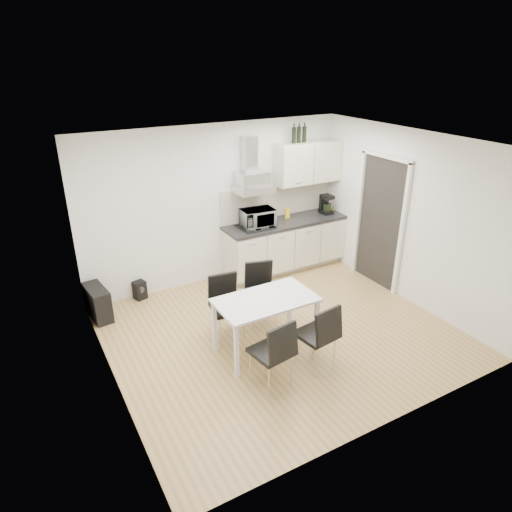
{
  "coord_description": "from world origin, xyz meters",
  "views": [
    {
      "loc": [
        -2.92,
        -4.52,
        3.59
      ],
      "look_at": [
        -0.21,
        0.3,
        1.1
      ],
      "focal_mm": 32.0,
      "sensor_mm": 36.0,
      "label": 1
    }
  ],
  "objects_px": {
    "chair_near_left": "(271,352)",
    "chair_near_right": "(316,335)",
    "chair_far_left": "(228,309)",
    "chair_far_right": "(262,294)",
    "dining_table": "(266,305)",
    "kitchenette": "(286,225)",
    "floor_speaker": "(140,290)",
    "guitar_amp": "(98,303)"
  },
  "relations": [
    {
      "from": "chair_far_left",
      "to": "dining_table",
      "type": "bearing_deg",
      "value": 128.1
    },
    {
      "from": "chair_far_left",
      "to": "floor_speaker",
      "type": "xyz_separation_m",
      "value": [
        -0.75,
        1.63,
        -0.29
      ]
    },
    {
      "from": "kitchenette",
      "to": "floor_speaker",
      "type": "distance_m",
      "value": 2.7
    },
    {
      "from": "chair_far_left",
      "to": "chair_near_left",
      "type": "distance_m",
      "value": 1.12
    },
    {
      "from": "chair_near_left",
      "to": "guitar_amp",
      "type": "xyz_separation_m",
      "value": [
        -1.44,
        2.5,
        -0.2
      ]
    },
    {
      "from": "chair_near_right",
      "to": "chair_near_left",
      "type": "bearing_deg",
      "value": 174.24
    },
    {
      "from": "kitchenette",
      "to": "chair_far_left",
      "type": "distance_m",
      "value": 2.4
    },
    {
      "from": "dining_table",
      "to": "chair_near_right",
      "type": "distance_m",
      "value": 0.73
    },
    {
      "from": "kitchenette",
      "to": "dining_table",
      "type": "distance_m",
      "value": 2.51
    },
    {
      "from": "kitchenette",
      "to": "chair_far_left",
      "type": "height_order",
      "value": "kitchenette"
    },
    {
      "from": "chair_near_left",
      "to": "chair_near_right",
      "type": "xyz_separation_m",
      "value": [
        0.65,
        0.03,
        0.0
      ]
    },
    {
      "from": "chair_far_right",
      "to": "dining_table",
      "type": "bearing_deg",
      "value": 79.86
    },
    {
      "from": "kitchenette",
      "to": "floor_speaker",
      "type": "relative_size",
      "value": 8.48
    },
    {
      "from": "chair_far_left",
      "to": "floor_speaker",
      "type": "height_order",
      "value": "chair_far_left"
    },
    {
      "from": "chair_far_right",
      "to": "chair_near_left",
      "type": "distance_m",
      "value": 1.36
    },
    {
      "from": "chair_far_left",
      "to": "chair_far_right",
      "type": "bearing_deg",
      "value": -162.34
    },
    {
      "from": "chair_near_right",
      "to": "chair_far_right",
      "type": "bearing_deg",
      "value": 84.9
    },
    {
      "from": "kitchenette",
      "to": "dining_table",
      "type": "relative_size",
      "value": 2.0
    },
    {
      "from": "dining_table",
      "to": "chair_far_right",
      "type": "bearing_deg",
      "value": 63.89
    },
    {
      "from": "dining_table",
      "to": "floor_speaker",
      "type": "xyz_separation_m",
      "value": [
        -1.05,
        2.13,
        -0.51
      ]
    },
    {
      "from": "kitchenette",
      "to": "chair_near_left",
      "type": "xyz_separation_m",
      "value": [
        -1.85,
        -2.58,
        -0.39
      ]
    },
    {
      "from": "chair_far_right",
      "to": "guitar_amp",
      "type": "distance_m",
      "value": 2.4
    },
    {
      "from": "dining_table",
      "to": "guitar_amp",
      "type": "xyz_separation_m",
      "value": [
        -1.74,
        1.88,
        -0.41
      ]
    },
    {
      "from": "kitchenette",
      "to": "chair_near_left",
      "type": "bearing_deg",
      "value": -125.67
    },
    {
      "from": "chair_far_left",
      "to": "chair_near_left",
      "type": "xyz_separation_m",
      "value": [
        0.0,
        -1.12,
        0.0
      ]
    },
    {
      "from": "chair_far_right",
      "to": "chair_near_right",
      "type": "xyz_separation_m",
      "value": [
        0.07,
        -1.2,
        0.0
      ]
    },
    {
      "from": "dining_table",
      "to": "chair_near_left",
      "type": "bearing_deg",
      "value": -115.57
    },
    {
      "from": "kitchenette",
      "to": "chair_near_left",
      "type": "distance_m",
      "value": 3.2
    },
    {
      "from": "dining_table",
      "to": "chair_near_right",
      "type": "relative_size",
      "value": 1.43
    },
    {
      "from": "kitchenette",
      "to": "chair_near_right",
      "type": "height_order",
      "value": "kitchenette"
    },
    {
      "from": "guitar_amp",
      "to": "floor_speaker",
      "type": "xyz_separation_m",
      "value": [
        0.68,
        0.25,
        -0.09
      ]
    },
    {
      "from": "chair_far_left",
      "to": "chair_far_right",
      "type": "height_order",
      "value": "same"
    },
    {
      "from": "kitchenette",
      "to": "chair_far_right",
      "type": "distance_m",
      "value": 1.89
    },
    {
      "from": "kitchenette",
      "to": "chair_far_right",
      "type": "relative_size",
      "value": 2.86
    },
    {
      "from": "chair_near_left",
      "to": "chair_far_right",
      "type": "bearing_deg",
      "value": 55.3
    },
    {
      "from": "chair_far_right",
      "to": "chair_far_left",
      "type": "bearing_deg",
      "value": 26.29
    },
    {
      "from": "dining_table",
      "to": "chair_far_left",
      "type": "bearing_deg",
      "value": 120.77
    },
    {
      "from": "chair_far_right",
      "to": "floor_speaker",
      "type": "relative_size",
      "value": 2.96
    },
    {
      "from": "dining_table",
      "to": "floor_speaker",
      "type": "distance_m",
      "value": 2.43
    },
    {
      "from": "chair_far_left",
      "to": "chair_near_right",
      "type": "height_order",
      "value": "same"
    },
    {
      "from": "chair_far_right",
      "to": "chair_near_left",
      "type": "bearing_deg",
      "value": 80.13
    },
    {
      "from": "chair_near_right",
      "to": "chair_far_left",
      "type": "bearing_deg",
      "value": 112.92
    }
  ]
}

